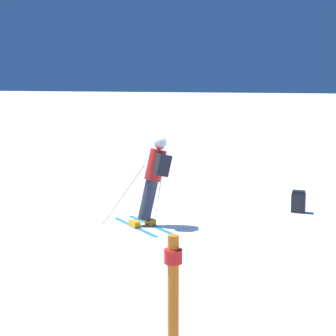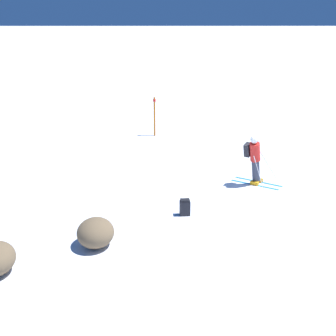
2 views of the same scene
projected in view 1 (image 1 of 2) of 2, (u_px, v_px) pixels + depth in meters
ground_plane at (166, 214)px, 12.52m from camera, size 300.00×300.00×0.00m
skier at (154, 175)px, 11.46m from camera, size 1.52×1.72×1.87m
spare_backpack at (298, 202)px, 12.69m from camera, size 0.25×0.32×0.50m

